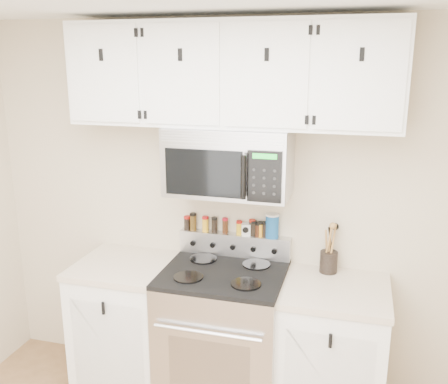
% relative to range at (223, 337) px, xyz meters
% --- Properties ---
extents(back_wall, '(3.50, 0.01, 2.50)m').
position_rel_range_xyz_m(back_wall, '(0.00, 0.32, 0.76)').
color(back_wall, tan).
rests_on(back_wall, floor).
extents(range, '(0.76, 0.65, 1.10)m').
position_rel_range_xyz_m(range, '(0.00, 0.00, 0.00)').
color(range, '#B7B7BA').
rests_on(range, floor).
extents(base_cabinet_left, '(0.64, 0.62, 0.92)m').
position_rel_range_xyz_m(base_cabinet_left, '(-0.69, 0.02, -0.03)').
color(base_cabinet_left, white).
rests_on(base_cabinet_left, floor).
extents(base_cabinet_right, '(0.64, 0.62, 0.92)m').
position_rel_range_xyz_m(base_cabinet_right, '(0.69, 0.02, -0.03)').
color(base_cabinet_right, white).
rests_on(base_cabinet_right, floor).
extents(microwave, '(0.76, 0.44, 0.42)m').
position_rel_range_xyz_m(microwave, '(0.00, 0.13, 1.14)').
color(microwave, '#9E9EA3').
rests_on(microwave, back_wall).
extents(upper_cabinets, '(2.00, 0.35, 0.62)m').
position_rel_range_xyz_m(upper_cabinets, '(-0.00, 0.15, 1.66)').
color(upper_cabinets, white).
rests_on(upper_cabinets, back_wall).
extents(utensil_crock, '(0.11, 0.11, 0.32)m').
position_rel_range_xyz_m(utensil_crock, '(0.63, 0.23, 0.51)').
color(utensil_crock, black).
rests_on(utensil_crock, base_cabinet_right).
extents(kitchen_timer, '(0.08, 0.08, 0.08)m').
position_rel_range_xyz_m(kitchen_timer, '(0.08, 0.28, 0.65)').
color(kitchen_timer, silver).
rests_on(kitchen_timer, range).
extents(salt_canister, '(0.09, 0.09, 0.16)m').
position_rel_range_xyz_m(salt_canister, '(0.25, 0.28, 0.69)').
color(salt_canister, '#155092').
rests_on(salt_canister, range).
extents(spice_jar_0, '(0.04, 0.04, 0.10)m').
position_rel_range_xyz_m(spice_jar_0, '(-0.34, 0.28, 0.66)').
color(spice_jar_0, black).
rests_on(spice_jar_0, range).
extents(spice_jar_1, '(0.04, 0.04, 0.12)m').
position_rel_range_xyz_m(spice_jar_1, '(-0.29, 0.28, 0.67)').
color(spice_jar_1, '#473211').
rests_on(spice_jar_1, range).
extents(spice_jar_2, '(0.04, 0.04, 0.11)m').
position_rel_range_xyz_m(spice_jar_2, '(-0.21, 0.28, 0.67)').
color(spice_jar_2, gold).
rests_on(spice_jar_2, range).
extents(spice_jar_3, '(0.04, 0.04, 0.10)m').
position_rel_range_xyz_m(spice_jar_3, '(-0.14, 0.28, 0.67)').
color(spice_jar_3, black).
rests_on(spice_jar_3, range).
extents(spice_jar_4, '(0.04, 0.04, 0.11)m').
position_rel_range_xyz_m(spice_jar_4, '(-0.07, 0.28, 0.67)').
color(spice_jar_4, '#3E1F0E').
rests_on(spice_jar_4, range).
extents(spice_jar_5, '(0.04, 0.04, 0.10)m').
position_rel_range_xyz_m(spice_jar_5, '(0.03, 0.28, 0.66)').
color(spice_jar_5, gold).
rests_on(spice_jar_5, range).
extents(spice_jar_6, '(0.04, 0.04, 0.11)m').
position_rel_range_xyz_m(spice_jar_6, '(0.12, 0.28, 0.67)').
color(spice_jar_6, black).
rests_on(spice_jar_6, range).
extents(spice_jar_7, '(0.05, 0.05, 0.11)m').
position_rel_range_xyz_m(spice_jar_7, '(0.13, 0.28, 0.67)').
color(spice_jar_7, black).
rests_on(spice_jar_7, range).
extents(spice_jar_8, '(0.04, 0.04, 0.09)m').
position_rel_range_xyz_m(spice_jar_8, '(0.16, 0.28, 0.66)').
color(spice_jar_8, '#3D1D0E').
rests_on(spice_jar_8, range).
extents(spice_jar_9, '(0.04, 0.04, 0.10)m').
position_rel_range_xyz_m(spice_jar_9, '(0.17, 0.28, 0.66)').
color(spice_jar_9, orange).
rests_on(spice_jar_9, range).
extents(spice_jar_10, '(0.05, 0.05, 0.10)m').
position_rel_range_xyz_m(spice_jar_10, '(0.21, 0.28, 0.67)').
color(spice_jar_10, black).
rests_on(spice_jar_10, range).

